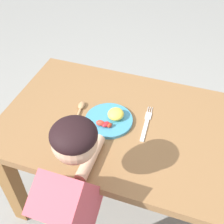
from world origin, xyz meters
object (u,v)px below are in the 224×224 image
at_px(plate, 110,119).
at_px(spoon, 80,110).
at_px(person, 72,222).
at_px(fork, 146,124).

bearing_deg(plate, spoon, 173.64).
height_order(plate, person, person).
bearing_deg(fork, plate, 98.36).
xyz_separation_m(fork, person, (-0.17, -0.50, -0.13)).
height_order(plate, spoon, plate).
bearing_deg(plate, person, -90.16).
bearing_deg(person, fork, 71.24).
relative_size(fork, person, 0.23).
distance_m(fork, spoon, 0.33).
height_order(spoon, person, person).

